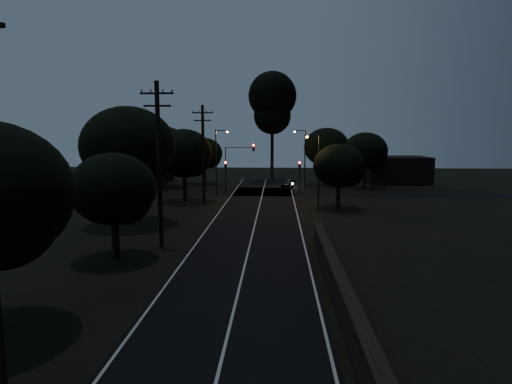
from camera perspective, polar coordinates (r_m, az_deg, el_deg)
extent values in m
plane|color=black|center=(15.22, -4.90, -22.47)|extent=(160.00, 160.00, 0.00)
cube|color=black|center=(35.87, -0.16, -4.39)|extent=(8.00, 70.00, 0.02)
cube|color=black|center=(55.56, 0.93, 0.04)|extent=(60.00, 8.00, 0.02)
cube|color=beige|center=(35.87, -0.16, -4.36)|extent=(0.12, 70.00, 0.01)
cube|color=beige|center=(36.26, -6.11, -4.28)|extent=(0.12, 70.00, 0.01)
cube|color=beige|center=(35.87, 5.85, -4.41)|extent=(0.12, 70.00, 0.01)
cube|color=black|center=(17.65, 12.01, -15.40)|extent=(0.40, 26.00, 1.50)
cube|color=black|center=(17.35, 12.09, -12.98)|extent=(0.55, 26.00, 0.10)
cube|color=black|center=(18.55, 22.81, -15.20)|extent=(6.50, 26.00, 1.20)
cylinder|color=black|center=(29.15, -12.79, 3.46)|extent=(0.30, 0.30, 11.00)
cube|color=black|center=(29.18, -13.08, 12.70)|extent=(2.20, 0.12, 0.12)
cube|color=black|center=(29.12, -13.03, 11.13)|extent=(1.80, 0.12, 0.12)
cylinder|color=black|center=(45.73, -7.05, 4.87)|extent=(0.30, 0.30, 10.50)
cube|color=black|center=(45.71, -7.15, 10.44)|extent=(2.20, 0.12, 0.12)
cube|color=black|center=(45.68, -7.13, 9.44)|extent=(1.80, 0.12, 0.12)
sphere|color=black|center=(17.57, -30.82, -2.69)|extent=(3.89, 3.89, 3.89)
cylinder|color=black|center=(27.64, -18.21, -6.02)|extent=(0.44, 0.44, 2.41)
ellipsoid|color=black|center=(27.07, -18.50, 0.41)|extent=(5.11, 5.11, 4.35)
sphere|color=black|center=(26.36, -17.04, -0.85)|extent=(3.07, 3.07, 3.07)
cylinder|color=black|center=(37.57, -16.37, -1.37)|extent=(0.44, 0.44, 3.60)
ellipsoid|color=black|center=(37.12, -16.66, 5.84)|extent=(7.78, 7.78, 6.61)
sphere|color=black|center=(35.99, -14.97, 4.61)|extent=(4.67, 4.67, 4.67)
cylinder|color=black|center=(48.52, -9.48, 0.53)|extent=(0.44, 0.44, 2.98)
ellipsoid|color=black|center=(48.17, -9.58, 5.10)|extent=(6.35, 6.35, 5.40)
sphere|color=black|center=(47.36, -8.41, 4.31)|extent=(3.81, 3.81, 3.81)
cylinder|color=black|center=(64.24, -6.88, 2.20)|extent=(0.44, 0.44, 2.53)
ellipsoid|color=black|center=(63.99, -6.93, 5.14)|extent=(5.43, 5.43, 4.61)
sphere|color=black|center=(63.33, -6.15, 4.63)|extent=(3.26, 3.26, 3.26)
cylinder|color=black|center=(61.39, -12.12, 2.11)|extent=(0.44, 0.44, 3.18)
ellipsoid|color=black|center=(61.12, -12.23, 5.93)|extent=(6.69, 6.69, 5.69)
sphere|color=black|center=(60.20, -11.30, 5.29)|extent=(4.01, 4.01, 4.01)
cylinder|color=black|center=(63.69, 9.31, 2.34)|extent=(0.44, 0.44, 3.06)
ellipsoid|color=black|center=(63.43, 9.39, 5.93)|extent=(6.58, 6.58, 5.59)
sphere|color=black|center=(62.94, 10.49, 5.29)|extent=(3.95, 3.95, 3.95)
cylinder|color=black|center=(61.53, 14.25, 1.89)|extent=(0.44, 0.44, 2.84)
ellipsoid|color=black|center=(61.26, 14.37, 5.33)|extent=(6.05, 6.05, 5.14)
sphere|color=black|center=(60.92, 15.44, 4.70)|extent=(3.63, 3.63, 3.63)
cylinder|color=black|center=(43.91, 10.88, -0.64)|extent=(0.44, 0.44, 2.43)
ellipsoid|color=black|center=(43.55, 10.99, 3.47)|extent=(5.17, 5.17, 4.39)
sphere|color=black|center=(43.23, 12.26, 2.71)|extent=(3.10, 3.10, 3.10)
cylinder|color=black|center=(68.06, 2.16, 5.46)|extent=(0.50, 0.50, 9.38)
sphere|color=black|center=(68.22, 2.20, 12.71)|extent=(7.50, 7.50, 7.50)
sphere|color=black|center=(68.04, 2.18, 10.13)|extent=(5.80, 5.80, 5.80)
cube|color=black|center=(68.79, -15.69, 3.12)|extent=(10.00, 8.00, 4.40)
cube|color=black|center=(68.68, 18.20, 2.84)|extent=(9.00, 7.00, 4.00)
cylinder|color=black|center=(53.73, -4.05, 1.46)|extent=(0.12, 0.12, 3.20)
cube|color=black|center=(53.53, -4.07, 3.64)|extent=(0.28, 0.22, 0.90)
sphere|color=#FF0705|center=(53.38, -4.09, 3.95)|extent=(0.22, 0.22, 0.22)
cylinder|color=black|center=(53.41, 5.80, 1.40)|extent=(0.12, 0.12, 3.20)
cube|color=black|center=(53.21, 5.83, 3.59)|extent=(0.28, 0.22, 0.90)
sphere|color=#FF0705|center=(53.06, 5.84, 3.91)|extent=(0.22, 0.22, 0.22)
cylinder|color=black|center=(53.63, -4.06, 2.42)|extent=(0.12, 0.12, 5.00)
cube|color=black|center=(53.10, -0.32, 5.95)|extent=(0.28, 0.22, 0.90)
sphere|color=#FF0705|center=(52.96, -0.33, 6.27)|extent=(0.22, 0.22, 0.22)
cube|color=black|center=(53.23, -2.21, 5.95)|extent=(3.50, 0.08, 0.08)
cylinder|color=black|center=(51.65, -5.34, 3.86)|extent=(0.16, 0.16, 8.00)
cube|color=black|center=(51.42, -4.61, 8.20)|extent=(1.40, 0.10, 0.10)
cube|color=black|center=(51.33, -3.83, 8.15)|extent=(0.35, 0.22, 0.12)
sphere|color=orange|center=(51.33, -3.83, 8.04)|extent=(0.26, 0.26, 0.26)
cylinder|color=black|center=(57.22, 6.53, 4.24)|extent=(0.16, 0.16, 8.00)
cube|color=black|center=(57.06, 5.89, 8.16)|extent=(1.40, 0.10, 0.10)
cube|color=black|center=(57.03, 5.18, 8.12)|extent=(0.35, 0.22, 0.12)
sphere|color=orange|center=(57.03, 5.18, 8.02)|extent=(0.26, 0.26, 0.26)
cylinder|color=black|center=(43.37, 8.35, 2.68)|extent=(0.16, 0.16, 7.50)
cube|color=black|center=(43.13, 7.65, 7.53)|extent=(1.20, 0.10, 0.10)
cube|color=black|center=(43.09, 6.85, 7.47)|extent=(0.35, 0.22, 0.12)
sphere|color=orange|center=(43.09, 6.85, 7.34)|extent=(0.26, 0.26, 0.26)
imported|color=black|center=(57.77, 4.09, 0.92)|extent=(1.93, 3.68, 1.19)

